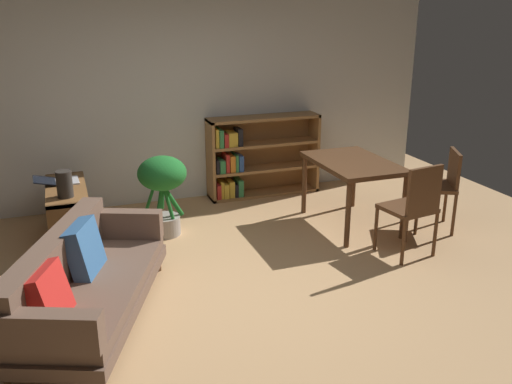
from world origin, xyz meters
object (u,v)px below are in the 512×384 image
Objects in this scene: bookshelf at (254,157)px; fabric_couch at (83,280)px; desk_speaker at (64,184)px; media_console at (69,214)px; dining_chair_far at (414,205)px; dining_table at (353,168)px; open_laptop at (59,181)px; dining_chair_near at (441,183)px; potted_floor_plant at (163,184)px.

fabric_couch is at bearing -132.75° from bookshelf.
desk_speaker is at bearing 92.37° from fabric_couch.
bookshelf is (2.33, 0.72, 0.22)m from media_console.
desk_speaker is (-0.01, -0.32, 0.43)m from media_console.
dining_chair_far is (3.14, -1.28, -0.16)m from desk_speaker.
fabric_couch is 3.14m from dining_table.
fabric_couch is 3.37m from bookshelf.
fabric_couch is at bearing -159.83° from dining_table.
open_laptop is 3.67m from dining_chair_far.
fabric_couch is 1.96m from open_laptop.
dining_table is 1.30× the size of dining_chair_near.
potted_floor_plant reaches higher than fabric_couch.
fabric_couch is 1.40× the size of bookshelf.
potted_floor_plant reaches higher than media_console.
dining_table is 0.97m from dining_chair_near.
potted_floor_plant is 3.01m from dining_chair_near.
dining_table is 0.95m from dining_chair_far.
fabric_couch reaches higher than open_laptop.
dining_chair_far reaches higher than desk_speaker.
dining_table is at bearing -12.73° from media_console.
potted_floor_plant reaches higher than dining_table.
dining_table is at bearing 154.23° from dining_chair_near.
dining_table reaches higher than fabric_couch.
bookshelf is (2.34, 1.04, -0.20)m from desk_speaker.
open_laptop is 0.53m from desk_speaker.
media_console is 3.09m from dining_table.
dining_table is (3.00, -0.35, -0.04)m from desk_speaker.
media_console is at bearing 166.07° from potted_floor_plant.
dining_chair_near is at bearing -11.25° from desk_speaker.
desk_speaker is (0.05, -0.52, 0.11)m from open_laptop.
fabric_couch reaches higher than media_console.
dining_chair_near is (0.86, -0.42, -0.14)m from dining_table.
dining_chair_far is at bearing -29.37° from open_laptop.
dining_table is at bearing -12.15° from potted_floor_plant.
dining_chair_near is at bearing -50.03° from bookshelf.
dining_chair_far is at bearing -22.20° from desk_speaker.
dining_chair_near reaches higher than desk_speaker.
bookshelf is at bearing 129.97° from dining_chair_near.
open_laptop is at bearing 107.76° from media_console.
media_console is 2.45m from bookshelf.
bookshelf is (-0.80, 2.32, -0.04)m from dining_chair_far.
desk_speaker is at bearing -84.03° from open_laptop.
desk_speaker reaches higher than media_console.
dining_chair_near is at bearing -15.82° from media_console.
dining_chair_near is at bearing 35.97° from dining_chair_far.
media_console is at bearing 167.27° from dining_table.
open_laptop is 3.17m from dining_table.
dining_chair_near is (3.86, -0.77, -0.18)m from desk_speaker.
fabric_couch is 2.33× the size of potted_floor_plant.
bookshelf is (2.28, 2.47, 0.15)m from fabric_couch.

